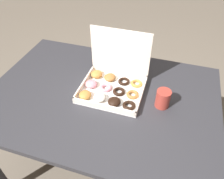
% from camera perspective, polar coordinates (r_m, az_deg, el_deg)
% --- Properties ---
extents(ground_plane, '(8.00, 8.00, 0.00)m').
position_cam_1_polar(ground_plane, '(1.77, -1.96, -18.88)').
color(ground_plane, '#6B6054').
extents(dining_table, '(1.24, 0.87, 0.74)m').
position_cam_1_polar(dining_table, '(1.25, -2.64, -4.51)').
color(dining_table, '#2D2D33').
rests_on(dining_table, ground_plane).
extents(donut_box, '(0.33, 0.30, 0.30)m').
position_cam_1_polar(donut_box, '(1.19, -0.06, 2.30)').
color(donut_box, white).
rests_on(donut_box, dining_table).
extents(coffee_mug, '(0.07, 0.07, 0.10)m').
position_cam_1_polar(coffee_mug, '(1.12, 13.17, -2.27)').
color(coffee_mug, '#A3382D').
rests_on(coffee_mug, dining_table).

